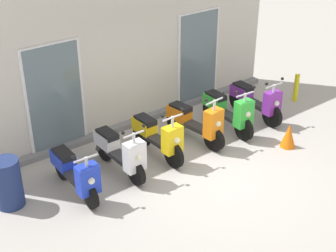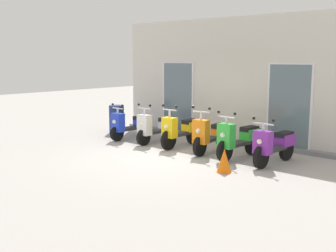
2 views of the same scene
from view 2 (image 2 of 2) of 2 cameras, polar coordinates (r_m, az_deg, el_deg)
name	(u,v)px [view 2 (image 2 of 2)]	position (r m, az deg, el deg)	size (l,w,h in m)	color
ground_plane	(167,157)	(10.60, -0.17, -4.14)	(40.00, 40.00, 0.00)	#A8A39E
storefront_facade	(231,82)	(12.57, 8.48, 5.81)	(7.99, 0.50, 3.57)	beige
scooter_blue	(131,125)	(12.92, -4.99, 0.20)	(0.52, 1.56, 1.11)	black
scooter_white	(157,127)	(12.26, -1.52, -0.16)	(0.51, 1.57, 1.17)	black
scooter_yellow	(181,130)	(11.67, 1.76, -0.53)	(0.53, 1.60, 1.21)	black
scooter_orange	(211,135)	(11.05, 5.78, -1.15)	(0.55, 1.63, 1.25)	black
scooter_green	(239,139)	(10.50, 9.44, -1.68)	(0.54, 1.64, 1.20)	black
scooter_purple	(275,145)	(10.09, 14.08, -2.47)	(0.57, 1.65, 1.14)	black
trash_bin	(117,119)	(13.97, -6.90, 0.92)	(0.48, 0.48, 0.90)	navy
traffic_cone	(224,161)	(9.20, 7.54, -4.62)	(0.32, 0.32, 0.52)	orange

